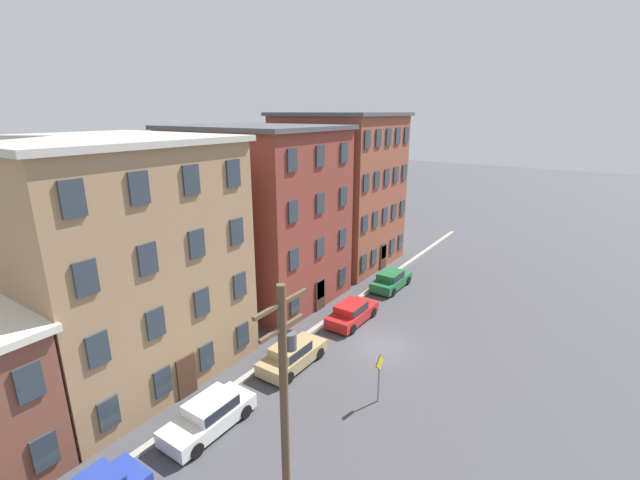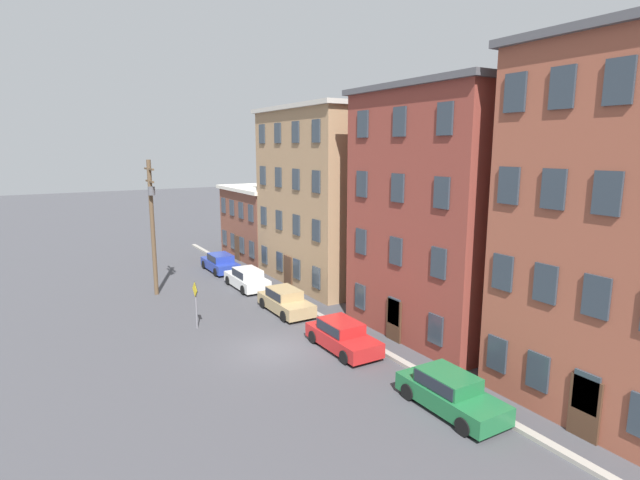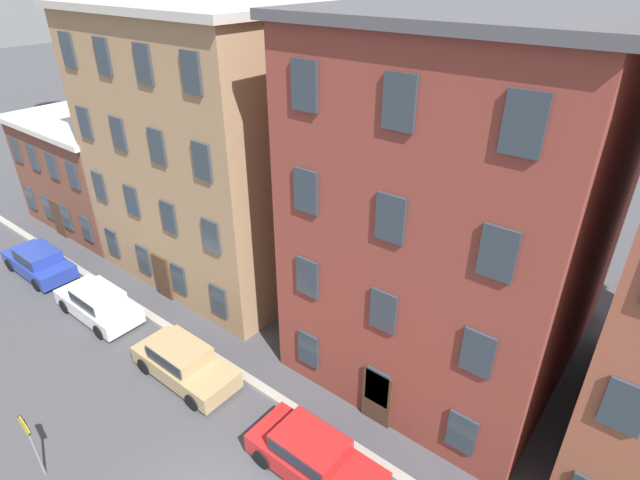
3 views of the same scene
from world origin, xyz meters
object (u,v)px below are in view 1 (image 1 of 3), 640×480
(car_green, at_px, (391,279))
(caution_sign, at_px, (379,370))
(car_red, at_px, (352,312))
(utility_pole, at_px, (285,400))
(car_white, at_px, (210,414))
(car_tan, at_px, (292,354))

(car_green, relative_size, caution_sign, 1.66)
(car_red, xyz_separation_m, utility_pole, (-14.22, -5.73, 4.34))
(caution_sign, distance_m, utility_pole, 8.40)
(car_white, distance_m, car_green, 19.41)
(car_green, relative_size, utility_pole, 0.49)
(car_tan, bearing_deg, utility_pole, -142.89)
(car_white, height_order, utility_pole, utility_pole)
(caution_sign, bearing_deg, utility_pole, -176.99)
(car_white, relative_size, caution_sign, 1.66)
(car_white, distance_m, caution_sign, 8.17)
(caution_sign, relative_size, utility_pole, 0.29)
(car_tan, bearing_deg, car_white, 179.82)
(car_tan, xyz_separation_m, caution_sign, (-0.04, -5.45, 1.01))
(car_tan, relative_size, car_green, 1.00)
(car_green, bearing_deg, car_tan, -179.10)
(car_red, relative_size, utility_pole, 0.49)
(car_white, relative_size, utility_pole, 0.49)
(utility_pole, bearing_deg, caution_sign, 3.01)
(utility_pole, bearing_deg, car_green, 16.02)
(car_tan, distance_m, caution_sign, 5.55)
(car_white, height_order, caution_sign, caution_sign)
(car_tan, relative_size, caution_sign, 1.66)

